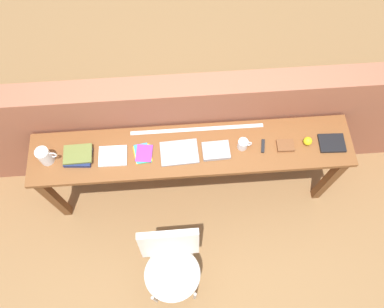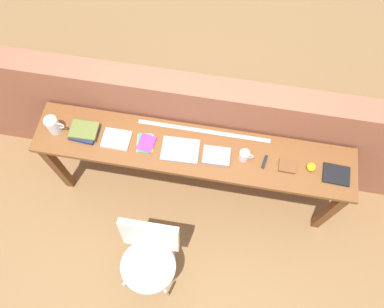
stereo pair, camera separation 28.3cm
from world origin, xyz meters
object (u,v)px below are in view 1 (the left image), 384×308
chair_white_moulded (171,264)px  multitool_folded (263,146)px  book_open_centre (179,153)px  leather_journal_brown (285,146)px  sports_ball_small (308,141)px  magazine_cycling (113,156)px  book_stack_leftmost (78,156)px  pitcher_white (45,156)px  pamphlet_pile_colourful (143,154)px  mug (243,144)px  book_repair_rightmost (332,143)px

chair_white_moulded → multitool_folded: bearing=45.5°
book_open_centre → multitool_folded: size_ratio=2.61×
leather_journal_brown → sports_ball_small: size_ratio=1.95×
magazine_cycling → leather_journal_brown: leather_journal_brown is taller
chair_white_moulded → book_stack_leftmost: book_stack_leftmost is taller
pitcher_white → magazine_cycling: pitcher_white is taller
pamphlet_pile_colourful → mug: mug is taller
magazine_cycling → mug: size_ratio=1.94×
book_open_centre → pitcher_white: bearing=177.0°
mug → leather_journal_brown: 0.33m
book_open_centre → multitool_folded: 0.65m
mug → sports_ball_small: bearing=-0.4°
book_stack_leftmost → book_repair_rightmost: book_stack_leftmost is taller
magazine_cycling → multitool_folded: bearing=1.0°
pitcher_white → magazine_cycling: size_ratio=0.86×
book_open_centre → mug: 0.49m
mug → sports_ball_small: size_ratio=1.65×
book_stack_leftmost → magazine_cycling: (0.26, -0.01, -0.02)m
book_open_centre → sports_ball_small: sports_ball_small is taller
pamphlet_pile_colourful → leather_journal_brown: leather_journal_brown is taller
book_stack_leftmost → multitool_folded: (1.41, -0.01, -0.02)m
mug → sports_ball_small: 0.50m
mug → book_repair_rightmost: bearing=-1.8°
pitcher_white → book_open_centre: (0.99, -0.01, -0.07)m
book_stack_leftmost → mug: bearing=0.0°
leather_journal_brown → mug: bearing=178.3°
leather_journal_brown → magazine_cycling: bearing=-178.8°
magazine_cycling → book_repair_rightmost: bearing=0.4°
chair_white_moulded → mug: 1.07m
magazine_cycling → pamphlet_pile_colourful: 0.23m
pitcher_white → book_repair_rightmost: pitcher_white is taller
mug → pitcher_white: bearing=-179.7°
chair_white_moulded → book_repair_rightmost: 1.55m
pamphlet_pile_colourful → multitool_folded: multitool_folded is taller
book_open_centre → multitool_folded: bearing=-1.6°
book_repair_rightmost → multitool_folded: bearing=-179.1°
pitcher_white → sports_ball_small: bearing=0.2°
leather_journal_brown → book_repair_rightmost: size_ratio=0.66×
leather_journal_brown → pamphlet_pile_colourful: bearing=-179.2°
chair_white_moulded → book_repair_rightmost: (1.30, 0.76, 0.36)m
magazine_cycling → sports_ball_small: (1.49, 0.01, 0.02)m
book_stack_leftmost → leather_journal_brown: bearing=-0.6°
sports_ball_small → pamphlet_pile_colourful: bearing=-179.9°
book_open_centre → mug: bearing=-0.4°
magazine_cycling → multitool_folded: 1.15m
magazine_cycling → leather_journal_brown: bearing=0.5°
chair_white_moulded → pitcher_white: (-0.88, 0.77, 0.43)m
book_stack_leftmost → book_open_centre: book_stack_leftmost is taller
multitool_folded → leather_journal_brown: leather_journal_brown is taller
sports_ball_small → mug: bearing=179.6°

